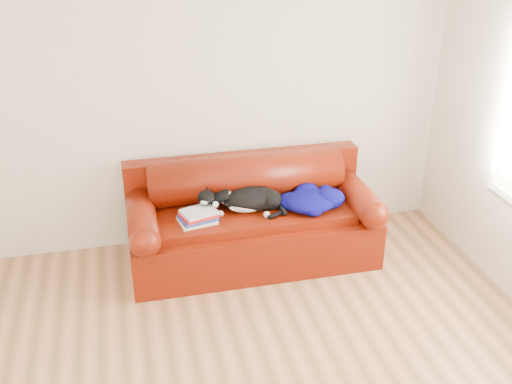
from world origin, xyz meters
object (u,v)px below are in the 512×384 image
book_stack (198,216)px  sofa_base (252,235)px  cat (251,200)px  blanket (311,199)px

book_stack → sofa_base: bearing=15.5°
cat → book_stack: bearing=-147.4°
sofa_base → book_stack: size_ratio=6.42×
book_stack → blanket: (0.98, 0.04, 0.02)m
sofa_base → cat: 0.36m
sofa_base → cat: cat is taller
sofa_base → blanket: size_ratio=3.40×
sofa_base → cat: (-0.02, -0.03, 0.36)m
blanket → cat: bearing=173.1°
book_stack → cat: cat is taller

